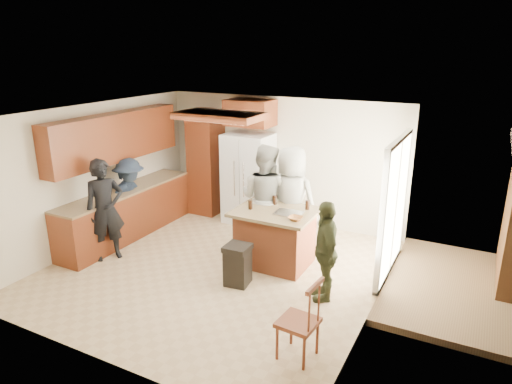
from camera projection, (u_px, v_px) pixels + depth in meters
The scene contains 12 objects.
person_front_left at pixel (105, 210), 7.49m from camera, with size 0.62×0.46×1.71m, color black.
person_behind_left at pixel (265, 198), 7.80m from camera, with size 0.92×0.56×1.88m, color gray.
person_behind_right at pixel (291, 200), 7.73m from camera, with size 0.91×0.59×1.87m, color #989890.
person_side_right at pixel (325, 251), 6.31m from camera, with size 0.85×0.44×1.45m, color #323820.
person_counter at pixel (130, 199), 8.35m from camera, with size 0.98×0.45×1.51m, color #1A2334.
left_cabinetry at pixel (123, 187), 8.37m from camera, with size 0.64×3.00×2.30m.
back_wall_units at pixel (217, 150), 9.36m from camera, with size 1.80×0.60×2.45m.
refrigerator at pixel (248, 179), 9.10m from camera, with size 0.90×0.76×1.80m.
kitchen_island at pixel (275, 237), 7.40m from camera, with size 1.28×1.03×0.93m.
island_items at pixel (287, 212), 7.09m from camera, with size 0.98×0.67×0.15m.
trash_bin at pixel (238, 264), 6.80m from camera, with size 0.38×0.38×0.63m.
spindle_chair at pixel (300, 323), 5.14m from camera, with size 0.46×0.46×0.99m.
Camera 1 is at (3.60, -5.58, 3.43)m, focal length 32.00 mm.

